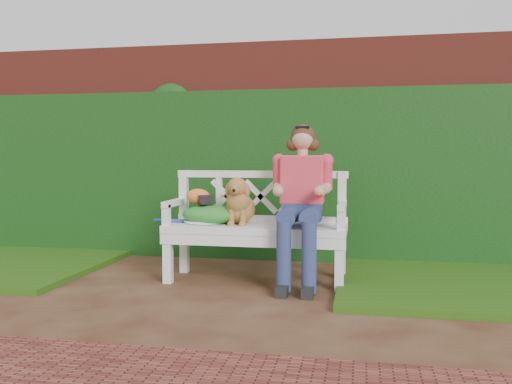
# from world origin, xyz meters

# --- Properties ---
(ground) EXTENTS (60.00, 60.00, 0.00)m
(ground) POSITION_xyz_m (0.00, 0.00, 0.00)
(ground) COLOR #3C1E10
(brick_wall) EXTENTS (10.00, 0.30, 2.20)m
(brick_wall) POSITION_xyz_m (0.00, 1.90, 1.10)
(brick_wall) COLOR maroon
(brick_wall) RESTS_ON ground
(ivy_hedge) EXTENTS (10.00, 0.18, 1.70)m
(ivy_hedge) POSITION_xyz_m (0.00, 1.68, 0.85)
(ivy_hedge) COLOR #1F501A
(ivy_hedge) RESTS_ON ground
(grass_right) EXTENTS (2.60, 2.00, 0.05)m
(grass_right) POSITION_xyz_m (2.40, 0.90, 0.03)
(grass_right) COLOR black
(grass_right) RESTS_ON ground
(garden_bench) EXTENTS (1.64, 0.77, 0.48)m
(garden_bench) POSITION_xyz_m (0.42, 0.71, 0.24)
(garden_bench) COLOR white
(garden_bench) RESTS_ON ground
(seated_woman) EXTENTS (0.60, 0.75, 1.24)m
(seated_woman) POSITION_xyz_m (0.80, 0.69, 0.62)
(seated_woman) COLOR red
(seated_woman) RESTS_ON ground
(dog) EXTENTS (0.33, 0.40, 0.40)m
(dog) POSITION_xyz_m (0.28, 0.70, 0.68)
(dog) COLOR olive
(dog) RESTS_ON garden_bench
(tennis_racket) EXTENTS (0.70, 0.49, 0.03)m
(tennis_racket) POSITION_xyz_m (-0.06, 0.68, 0.50)
(tennis_racket) COLOR white
(tennis_racket) RESTS_ON garden_bench
(green_bag) EXTENTS (0.48, 0.37, 0.16)m
(green_bag) POSITION_xyz_m (0.02, 0.69, 0.56)
(green_bag) COLOR #278B23
(green_bag) RESTS_ON garden_bench
(camera_item) EXTENTS (0.15, 0.13, 0.08)m
(camera_item) POSITION_xyz_m (-0.01, 0.67, 0.68)
(camera_item) COLOR black
(camera_item) RESTS_ON green_bag
(baseball_glove) EXTENTS (0.23, 0.19, 0.13)m
(baseball_glove) POSITION_xyz_m (-0.09, 0.71, 0.71)
(baseball_glove) COLOR orange
(baseball_glove) RESTS_ON green_bag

